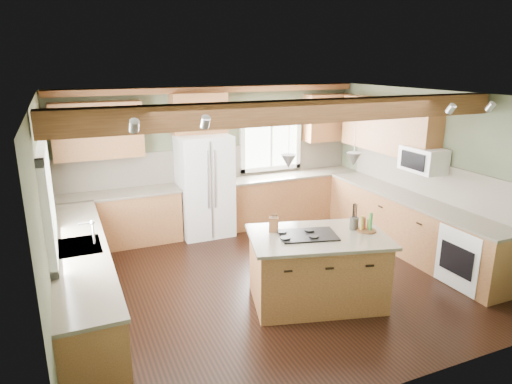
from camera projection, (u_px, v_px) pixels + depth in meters
name	position (u px, v px, depth m)	size (l,w,h in m)	color
floor	(271.00, 279.00, 6.55)	(5.60, 5.60, 0.00)	black
ceiling	(272.00, 95.00, 5.83)	(5.60, 5.60, 0.00)	silver
wall_back	(213.00, 158.00, 8.40)	(5.60, 5.60, 0.00)	#485139
wall_left	(47.00, 220.00, 5.12)	(5.00, 5.00, 0.00)	#485139
wall_right	(430.00, 173.00, 7.27)	(5.00, 5.00, 0.00)	#485139
ceiling_beam	(302.00, 112.00, 5.18)	(5.55, 0.26, 0.26)	#4E2816
soffit_trim	(213.00, 90.00, 7.97)	(5.55, 0.20, 0.10)	#4E2816
backsplash_back	(214.00, 163.00, 8.41)	(5.58, 0.03, 0.58)	brown
backsplash_right	(426.00, 178.00, 7.33)	(0.03, 3.70, 0.58)	brown
base_cab_back_left	(119.00, 220.00, 7.69)	(2.02, 0.60, 0.88)	brown
counter_back_left	(117.00, 194.00, 7.56)	(2.06, 0.64, 0.04)	#453D32
base_cab_back_right	(292.00, 198.00, 8.94)	(2.62, 0.60, 0.88)	brown
counter_back_right	(292.00, 175.00, 8.81)	(2.66, 0.64, 0.04)	#453D32
base_cab_left	(83.00, 283.00, 5.52)	(0.60, 3.70, 0.88)	brown
counter_left	(79.00, 247.00, 5.39)	(0.64, 3.74, 0.04)	#453D32
base_cab_right	(408.00, 225.00, 7.43)	(0.60, 3.70, 0.88)	brown
counter_right	(411.00, 198.00, 7.31)	(0.64, 3.74, 0.04)	#453D32
upper_cab_back_left	(98.00, 130.00, 7.30)	(1.40, 0.35, 0.90)	brown
upper_cab_over_fridge	(199.00, 113.00, 7.89)	(0.96, 0.35, 0.70)	brown
upper_cab_right	(388.00, 126.00, 7.81)	(0.35, 2.20, 0.90)	brown
upper_cab_back_corner	(327.00, 118.00, 8.94)	(0.90, 0.35, 0.90)	brown
window_left	(46.00, 198.00, 5.10)	(0.04, 1.60, 1.05)	white
window_back	(270.00, 141.00, 8.75)	(1.10, 0.04, 1.00)	white
sink	(79.00, 247.00, 5.39)	(0.50, 0.65, 0.03)	#262628
faucet	(93.00, 233.00, 5.42)	(0.02, 0.02, 0.28)	#B2B2B7
dishwasher	(92.00, 341.00, 4.38)	(0.60, 0.60, 0.84)	white
oven	(473.00, 256.00, 6.29)	(0.60, 0.72, 0.84)	white
microwave	(423.00, 160.00, 7.07)	(0.40, 0.70, 0.38)	white
pendant_left	(288.00, 161.00, 5.39)	(0.18, 0.18, 0.16)	#B2B2B7
pendant_right	(354.00, 159.00, 5.51)	(0.18, 0.18, 0.16)	#B2B2B7
refrigerator	(205.00, 186.00, 8.06)	(0.90, 0.74, 1.80)	silver
island	(317.00, 270.00, 5.85)	(1.61, 0.99, 0.88)	brown
island_top	(318.00, 237.00, 5.72)	(1.72, 1.09, 0.04)	#453D32
cooktop	(308.00, 235.00, 5.70)	(0.70, 0.47, 0.02)	black
knife_block	(274.00, 225.00, 5.81)	(0.12, 0.09, 0.19)	brown
utensil_crock	(354.00, 223.00, 5.91)	(0.12, 0.12, 0.16)	#3C3630
bottle_tray	(367.00, 223.00, 5.83)	(0.25, 0.25, 0.23)	brown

